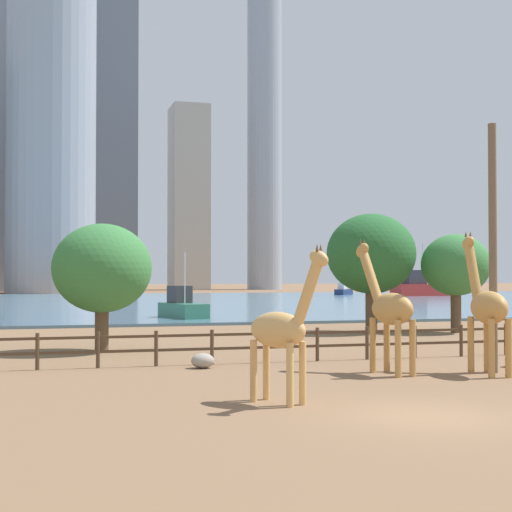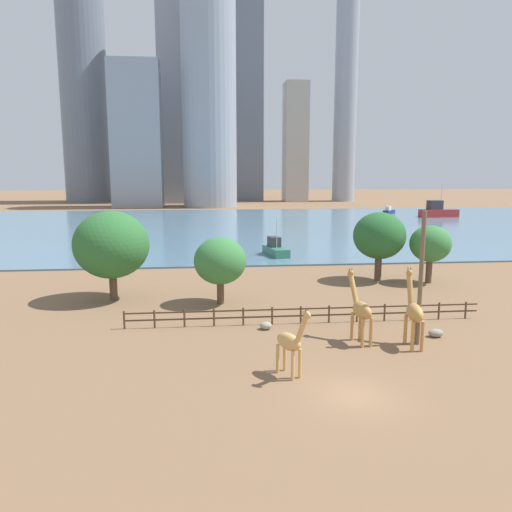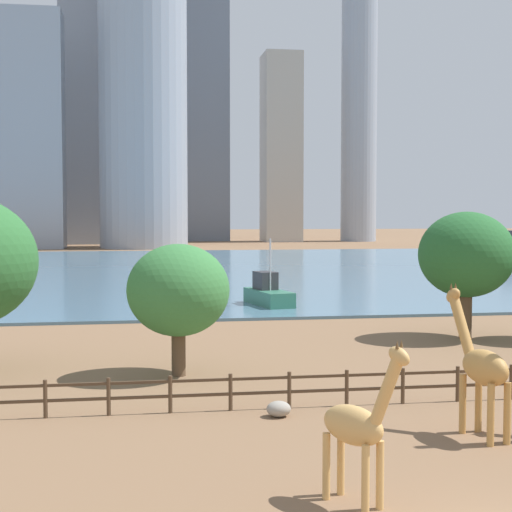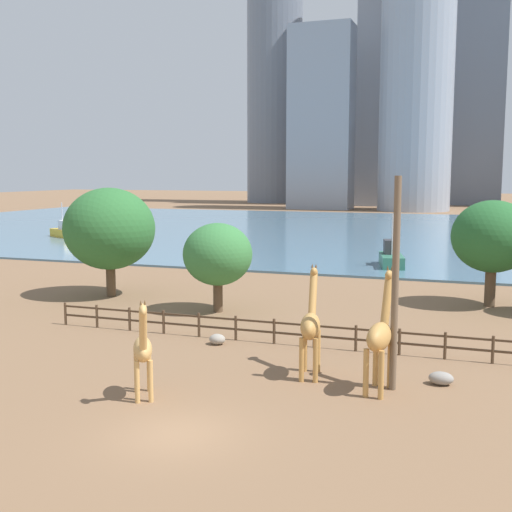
{
  "view_description": "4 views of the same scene",
  "coord_description": "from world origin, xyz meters",
  "px_view_note": "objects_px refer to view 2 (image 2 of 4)",
  "views": [
    {
      "loc": [
        -9.02,
        -16.67,
        3.33
      ],
      "look_at": [
        1.69,
        20.67,
        4.29
      ],
      "focal_mm": 55.0,
      "sensor_mm": 36.0,
      "label": 1
    },
    {
      "loc": [
        -7.16,
        -22.5,
        10.95
      ],
      "look_at": [
        -2.51,
        23.68,
        3.06
      ],
      "focal_mm": 35.0,
      "sensor_mm": 36.0,
      "label": 2
    },
    {
      "loc": [
        -7.98,
        -14.87,
        6.98
      ],
      "look_at": [
        0.12,
        35.99,
        4.02
      ],
      "focal_mm": 55.0,
      "sensor_mm": 36.0,
      "label": 3
    },
    {
      "loc": [
        9.24,
        -18.46,
        8.65
      ],
      "look_at": [
        -3.82,
        18.98,
        3.53
      ],
      "focal_mm": 45.0,
      "sensor_mm": 36.0,
      "label": 4
    }
  ],
  "objects_px": {
    "boat_sailboat": "(438,211)",
    "boat_barge": "(389,211)",
    "boulder_near_fence": "(436,333)",
    "tree_left_large": "(430,244)",
    "boulder_by_pole": "(266,326)",
    "boat_tug": "(275,249)",
    "tree_left_small": "(220,261)",
    "tree_center_broad": "(379,236)",
    "tree_right_tall": "(111,245)",
    "giraffe_tall": "(291,342)",
    "giraffe_young": "(361,309)",
    "giraffe_companion": "(414,312)",
    "utility_pole": "(421,279)"
  },
  "relations": [
    {
      "from": "giraffe_young",
      "to": "boat_barge",
      "type": "xyz_separation_m",
      "value": [
        37.2,
        94.39,
        -1.36
      ]
    },
    {
      "from": "tree_left_large",
      "to": "utility_pole",
      "type": "bearing_deg",
      "value": -116.59
    },
    {
      "from": "utility_pole",
      "to": "tree_left_small",
      "type": "height_order",
      "value": "utility_pole"
    },
    {
      "from": "giraffe_companion",
      "to": "giraffe_young",
      "type": "relative_size",
      "value": 1.05
    },
    {
      "from": "boulder_near_fence",
      "to": "tree_left_large",
      "type": "distance_m",
      "value": 17.59
    },
    {
      "from": "giraffe_young",
      "to": "utility_pole",
      "type": "bearing_deg",
      "value": -110.61
    },
    {
      "from": "boat_barge",
      "to": "tree_right_tall",
      "type": "bearing_deg",
      "value": -170.55
    },
    {
      "from": "utility_pole",
      "to": "tree_right_tall",
      "type": "distance_m",
      "value": 25.3
    },
    {
      "from": "giraffe_companion",
      "to": "tree_left_small",
      "type": "distance_m",
      "value": 16.56
    },
    {
      "from": "utility_pole",
      "to": "tree_left_large",
      "type": "relative_size",
      "value": 1.49
    },
    {
      "from": "giraffe_tall",
      "to": "utility_pole",
      "type": "height_order",
      "value": "utility_pole"
    },
    {
      "from": "giraffe_companion",
      "to": "tree_left_small",
      "type": "bearing_deg",
      "value": 51.15
    },
    {
      "from": "giraffe_tall",
      "to": "boulder_near_fence",
      "type": "relative_size",
      "value": 4.08
    },
    {
      "from": "tree_right_tall",
      "to": "boat_tug",
      "type": "xyz_separation_m",
      "value": [
        16.95,
        20.35,
        -3.78
      ]
    },
    {
      "from": "boulder_by_pole",
      "to": "tree_left_large",
      "type": "relative_size",
      "value": 0.15
    },
    {
      "from": "giraffe_young",
      "to": "boulder_by_pole",
      "type": "distance_m",
      "value": 6.89
    },
    {
      "from": "giraffe_tall",
      "to": "boat_tug",
      "type": "height_order",
      "value": "boat_tug"
    },
    {
      "from": "tree_right_tall",
      "to": "boat_tug",
      "type": "bearing_deg",
      "value": 50.22
    },
    {
      "from": "giraffe_young",
      "to": "boulder_near_fence",
      "type": "distance_m",
      "value": 5.77
    },
    {
      "from": "giraffe_companion",
      "to": "boulder_near_fence",
      "type": "xyz_separation_m",
      "value": [
        2.31,
        1.6,
        -2.0
      ]
    },
    {
      "from": "utility_pole",
      "to": "tree_right_tall",
      "type": "xyz_separation_m",
      "value": [
        -21.41,
        13.47,
        0.51
      ]
    },
    {
      "from": "boulder_by_pole",
      "to": "boat_tug",
      "type": "height_order",
      "value": "boat_tug"
    },
    {
      "from": "giraffe_tall",
      "to": "tree_right_tall",
      "type": "relative_size",
      "value": 0.54
    },
    {
      "from": "giraffe_tall",
      "to": "boat_sailboat",
      "type": "relative_size",
      "value": 0.44
    },
    {
      "from": "tree_left_small",
      "to": "tree_center_broad",
      "type": "bearing_deg",
      "value": 24.62
    },
    {
      "from": "giraffe_tall",
      "to": "giraffe_companion",
      "type": "height_order",
      "value": "giraffe_companion"
    },
    {
      "from": "boulder_by_pole",
      "to": "tree_left_small",
      "type": "bearing_deg",
      "value": 112.32
    },
    {
      "from": "boat_sailboat",
      "to": "boat_barge",
      "type": "bearing_deg",
      "value": 122.01
    },
    {
      "from": "giraffe_young",
      "to": "tree_right_tall",
      "type": "xyz_separation_m",
      "value": [
        -17.82,
        12.78,
        2.58
      ]
    },
    {
      "from": "giraffe_young",
      "to": "boulder_by_pole",
      "type": "height_order",
      "value": "giraffe_young"
    },
    {
      "from": "boat_sailboat",
      "to": "boat_barge",
      "type": "xyz_separation_m",
      "value": [
        -8.19,
        10.35,
        -0.69
      ]
    },
    {
      "from": "tree_left_large",
      "to": "tree_center_broad",
      "type": "relative_size",
      "value": 0.83
    },
    {
      "from": "boulder_near_fence",
      "to": "boat_barge",
      "type": "bearing_deg",
      "value": 71.28
    },
    {
      "from": "tree_left_large",
      "to": "boulder_by_pole",
      "type": "bearing_deg",
      "value": -143.77
    },
    {
      "from": "boat_sailboat",
      "to": "boat_tug",
      "type": "relative_size",
      "value": 1.64
    },
    {
      "from": "boulder_near_fence",
      "to": "boat_barge",
      "type": "distance_m",
      "value": 99.08
    },
    {
      "from": "tree_left_large",
      "to": "boat_sailboat",
      "type": "bearing_deg",
      "value": 63.82
    },
    {
      "from": "giraffe_tall",
      "to": "boat_barge",
      "type": "relative_size",
      "value": 0.97
    },
    {
      "from": "giraffe_companion",
      "to": "boulder_by_pole",
      "type": "height_order",
      "value": "giraffe_companion"
    },
    {
      "from": "boulder_near_fence",
      "to": "tree_center_broad",
      "type": "bearing_deg",
      "value": 83.21
    },
    {
      "from": "boulder_by_pole",
      "to": "tree_left_small",
      "type": "height_order",
      "value": "tree_left_small"
    },
    {
      "from": "giraffe_companion",
      "to": "boat_sailboat",
      "type": "height_order",
      "value": "boat_sailboat"
    },
    {
      "from": "boulder_near_fence",
      "to": "boulder_by_pole",
      "type": "bearing_deg",
      "value": 166.09
    },
    {
      "from": "boat_tug",
      "to": "boat_barge",
      "type": "height_order",
      "value": "boat_tug"
    },
    {
      "from": "giraffe_companion",
      "to": "boulder_near_fence",
      "type": "height_order",
      "value": "giraffe_companion"
    },
    {
      "from": "boat_tug",
      "to": "boulder_by_pole",
      "type": "bearing_deg",
      "value": -21.41
    },
    {
      "from": "boat_barge",
      "to": "tree_left_small",
      "type": "bearing_deg",
      "value": -165.24
    },
    {
      "from": "tree_center_broad",
      "to": "tree_left_small",
      "type": "relative_size",
      "value": 1.24
    },
    {
      "from": "giraffe_young",
      "to": "tree_center_broad",
      "type": "distance_m",
      "value": 19.55
    },
    {
      "from": "tree_left_small",
      "to": "boat_barge",
      "type": "height_order",
      "value": "tree_left_small"
    }
  ]
}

